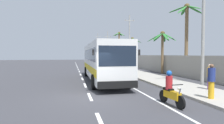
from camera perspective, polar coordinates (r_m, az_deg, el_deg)
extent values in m
plane|color=#3A3A3F|center=(10.78, -6.80, -10.50)|extent=(160.00, 160.00, 0.00)
cube|color=#A8A399|center=(22.02, 8.63, -3.79)|extent=(3.20, 90.00, 0.14)
cube|color=white|center=(6.95, -3.58, -17.73)|extent=(0.16, 2.00, 0.01)
cube|color=white|center=(10.76, -6.79, -10.50)|extent=(0.16, 2.00, 0.01)
cube|color=white|center=(14.67, -8.25, -7.08)|extent=(0.16, 2.00, 0.01)
cube|color=white|center=(18.62, -9.08, -5.10)|extent=(0.16, 2.00, 0.01)
cube|color=white|center=(22.59, -9.62, -3.81)|extent=(0.16, 2.00, 0.01)
cube|color=white|center=(26.56, -10.00, -2.91)|extent=(0.16, 2.00, 0.01)
cube|color=white|center=(30.54, -10.28, -2.24)|extent=(0.16, 2.00, 0.01)
cube|color=white|center=(34.52, -10.49, -1.73)|extent=(0.16, 2.00, 0.01)
cube|color=white|center=(38.51, -10.66, -1.32)|extent=(0.16, 2.00, 0.01)
cube|color=white|center=(42.50, -10.80, -0.99)|extent=(0.16, 2.00, 0.01)
cube|color=white|center=(46.49, -10.91, -0.72)|extent=(0.16, 2.00, 0.01)
cube|color=white|center=(50.48, -11.01, -0.49)|extent=(0.16, 2.00, 0.01)
cube|color=white|center=(54.47, -11.09, -0.29)|extent=(0.16, 2.00, 0.01)
cube|color=white|center=(58.46, -11.16, -0.12)|extent=(0.16, 2.00, 0.01)
cube|color=white|center=(25.93, -2.64, -3.00)|extent=(0.14, 70.00, 0.01)
cube|color=#9E998E|center=(27.09, 13.17, -0.41)|extent=(0.24, 60.00, 2.30)
cube|color=white|center=(17.06, -3.02, 0.51)|extent=(2.59, 12.27, 2.94)
cube|color=#192333|center=(17.25, -3.13, 2.23)|extent=(2.61, 11.29, 0.94)
cube|color=#192333|center=(11.07, 1.72, 1.85)|extent=(2.30, 0.12, 1.23)
cube|color=yellow|center=(17.09, -3.02, -1.71)|extent=(2.63, 12.02, 0.53)
cube|color=black|center=(11.13, 1.82, -6.99)|extent=(2.45, 0.18, 0.44)
cube|color=#B7B7B7|center=(18.59, -3.75, 5.61)|extent=(1.39, 2.71, 0.28)
cube|color=black|center=(11.68, 8.33, 2.93)|extent=(0.12, 0.08, 0.36)
cube|color=black|center=(11.04, -5.78, 2.98)|extent=(0.12, 0.08, 0.36)
cylinder|color=black|center=(13.26, 5.08, -5.81)|extent=(0.33, 1.04, 1.04)
cylinder|color=black|center=(12.77, -5.56, -6.12)|extent=(0.33, 1.04, 1.04)
cylinder|color=black|center=(20.96, -1.22, -2.83)|extent=(0.33, 1.04, 1.04)
cylinder|color=black|center=(20.66, -7.92, -2.93)|extent=(0.33, 1.04, 1.04)
cylinder|color=black|center=(8.76, 20.21, -11.60)|extent=(0.14, 0.61, 0.60)
cylinder|color=black|center=(9.87, 15.49, -9.98)|extent=(0.16, 0.61, 0.60)
cube|color=gold|center=(9.22, 17.89, -9.48)|extent=(0.31, 1.11, 0.36)
cube|color=black|center=(9.43, 16.89, -7.97)|extent=(0.28, 0.61, 0.12)
cylinder|color=gray|center=(8.79, 19.77, -9.54)|extent=(0.08, 0.32, 0.67)
cylinder|color=black|center=(8.79, 19.43, -6.62)|extent=(0.56, 0.08, 0.04)
sphere|color=#EAEACC|center=(8.72, 19.87, -7.63)|extent=(0.14, 0.14, 0.14)
cylinder|color=red|center=(9.33, 17.08, -6.07)|extent=(0.32, 0.32, 0.64)
sphere|color=blue|center=(9.28, 17.11, -3.31)|extent=(0.26, 0.26, 0.26)
cylinder|color=black|center=(25.59, -1.27, -2.41)|extent=(0.15, 0.61, 0.60)
cylinder|color=black|center=(26.90, -2.03, -2.18)|extent=(0.17, 0.61, 0.60)
cube|color=gold|center=(26.18, -1.63, -1.82)|extent=(0.32, 1.12, 0.36)
cube|color=black|center=(26.46, -1.80, -1.34)|extent=(0.29, 0.62, 0.12)
cylinder|color=gray|center=(25.68, -1.34, -1.72)|extent=(0.08, 0.32, 0.67)
cylinder|color=black|center=(25.75, -1.40, -0.73)|extent=(0.56, 0.08, 0.04)
sphere|color=#EAEACC|center=(25.64, -1.33, -1.05)|extent=(0.14, 0.14, 0.14)
cylinder|color=#2D7A47|center=(26.39, -1.77, -0.59)|extent=(0.32, 0.32, 0.70)
sphere|color=red|center=(26.37, -1.78, 0.44)|extent=(0.26, 0.26, 0.26)
cylinder|color=gold|center=(10.83, 28.11, -7.58)|extent=(0.28, 0.28, 0.88)
cylinder|color=navy|center=(10.72, 28.19, -3.44)|extent=(0.36, 0.36, 0.69)
sphere|color=brown|center=(10.69, 28.23, -1.10)|extent=(0.21, 0.21, 0.21)
cylinder|color=#2D7A47|center=(31.71, 3.74, -1.06)|extent=(0.28, 0.28, 0.82)
cylinder|color=red|center=(31.67, 3.75, 0.26)|extent=(0.36, 0.36, 0.65)
sphere|color=brown|center=(31.66, 3.75, 1.02)|extent=(0.22, 0.22, 0.22)
cylinder|color=#75388E|center=(13.54, 27.79, -5.82)|extent=(0.28, 0.28, 0.79)
cylinder|color=gold|center=(13.46, 27.85, -2.81)|extent=(0.36, 0.36, 0.63)
sphere|color=beige|center=(13.43, 27.88, -1.04)|extent=(0.23, 0.23, 0.23)
cylinder|color=#9E9E99|center=(15.82, 26.16, 8.92)|extent=(0.24, 0.24, 8.55)
cylinder|color=#9E9E99|center=(32.87, 5.37, 6.20)|extent=(0.24, 0.24, 9.30)
cube|color=#9E9E99|center=(33.33, 5.39, 12.54)|extent=(1.81, 0.12, 0.12)
cylinder|color=#4C4742|center=(33.15, 4.17, 12.81)|extent=(0.08, 0.08, 0.16)
cylinder|color=#4C4742|center=(33.58, 6.60, 12.66)|extent=(0.08, 0.08, 0.16)
cylinder|color=#9E9E99|center=(51.16, -1.35, 4.50)|extent=(0.24, 0.24, 8.77)
cube|color=#9E9E99|center=(51.35, -1.35, 7.73)|extent=(1.92, 0.12, 0.12)
cylinder|color=#4C4742|center=(51.23, -2.20, 7.88)|extent=(0.08, 0.08, 0.16)
cylinder|color=#4C4742|center=(51.51, -0.50, 7.85)|extent=(0.08, 0.08, 0.16)
cylinder|color=#9E9E99|center=(69.84, -4.38, 4.57)|extent=(0.24, 0.24, 10.43)
cube|color=#9E9E99|center=(70.11, -4.39, 7.80)|extent=(2.18, 0.12, 0.12)
cylinder|color=#4C4742|center=(70.01, -5.10, 7.90)|extent=(0.08, 0.08, 0.16)
cylinder|color=#4C4742|center=(70.25, -3.68, 7.89)|extent=(0.08, 0.08, 0.16)
cylinder|color=brown|center=(35.38, 6.25, 2.74)|extent=(0.33, 0.33, 5.37)
ellipsoid|color=#337F33|center=(35.80, 7.64, 6.52)|extent=(1.88, 0.41, 0.94)
ellipsoid|color=#337F33|center=(36.44, 6.52, 6.67)|extent=(1.24, 1.89, 0.67)
ellipsoid|color=#337F33|center=(35.79, 4.91, 6.48)|extent=(1.67, 1.42, 1.01)
ellipsoid|color=#337F33|center=(34.68, 5.59, 6.62)|extent=(1.56, 1.56, 1.00)
ellipsoid|color=#337F33|center=(34.69, 7.08, 6.80)|extent=(0.79, 1.96, 0.79)
sphere|color=brown|center=(35.51, 6.26, 7.16)|extent=(0.56, 0.56, 0.56)
cylinder|color=brown|center=(24.26, 15.18, 2.48)|extent=(0.33, 0.33, 5.01)
ellipsoid|color=#28702D|center=(24.91, 17.16, 7.38)|extent=(2.04, 0.54, 1.04)
ellipsoid|color=#28702D|center=(25.32, 15.57, 7.24)|extent=(1.47, 1.82, 1.11)
ellipsoid|color=#28702D|center=(25.16, 13.89, 7.35)|extent=(0.68, 2.05, 1.05)
ellipsoid|color=#28702D|center=(24.37, 12.99, 7.37)|extent=(1.90, 1.20, 1.18)
ellipsoid|color=#28702D|center=(23.56, 13.93, 7.64)|extent=(1.91, 1.29, 1.10)
ellipsoid|color=#28702D|center=(23.50, 16.11, 7.47)|extent=(0.52, 1.95, 1.22)
ellipsoid|color=#28702D|center=(23.86, 17.13, 7.40)|extent=(1.26, 1.86, 1.21)
sphere|color=brown|center=(24.41, 15.24, 8.49)|extent=(0.56, 0.56, 0.56)
cylinder|color=brown|center=(21.15, 21.84, 5.67)|extent=(0.35, 0.35, 7.39)
ellipsoid|color=#337F33|center=(22.15, 24.02, 14.44)|extent=(1.89, 0.37, 0.84)
ellipsoid|color=#337F33|center=(22.54, 21.22, 14.46)|extent=(0.88, 1.96, 0.70)
ellipsoid|color=#337F33|center=(21.88, 19.44, 14.97)|extent=(1.61, 1.65, 0.62)
ellipsoid|color=#337F33|center=(20.89, 20.78, 14.85)|extent=(1.74, 1.11, 1.12)
ellipsoid|color=#337F33|center=(21.00, 23.80, 15.12)|extent=(0.69, 1.92, 0.85)
sphere|color=brown|center=(21.71, 21.99, 15.58)|extent=(0.56, 0.56, 0.56)
cylinder|color=brown|center=(38.82, 2.19, 3.76)|extent=(0.34, 0.34, 6.80)
ellipsoid|color=#3D893D|center=(39.27, 3.09, 8.43)|extent=(1.38, 0.52, 0.69)
ellipsoid|color=#3D893D|center=(39.64, 2.59, 8.43)|extent=(1.14, 1.30, 0.62)
ellipsoid|color=#3D893D|center=(39.46, 1.46, 8.43)|extent=(1.08, 1.32, 0.66)
ellipsoid|color=#3D893D|center=(38.98, 1.24, 8.46)|extent=(1.38, 0.56, 0.72)
ellipsoid|color=#3D893D|center=(38.41, 1.81, 8.72)|extent=(1.11, 1.35, 0.50)
ellipsoid|color=#3D893D|center=(38.66, 2.97, 8.51)|extent=(1.13, 1.26, 0.72)
sphere|color=brown|center=(39.06, 2.19, 8.82)|extent=(0.56, 0.56, 0.56)
cylinder|color=brown|center=(47.62, -1.13, 2.68)|extent=(0.26, 0.26, 5.47)
ellipsoid|color=#28702D|center=(47.79, -0.12, 5.68)|extent=(1.76, 0.52, 0.77)
ellipsoid|color=#28702D|center=(48.56, -1.01, 5.68)|extent=(0.88, 1.78, 0.69)
ellipsoid|color=#28702D|center=(48.13, -2.02, 5.71)|extent=(1.57, 1.41, 0.69)
ellipsoid|color=#28702D|center=(47.04, -1.68, 5.63)|extent=(1.43, 1.43, 0.94)
ellipsoid|color=#28702D|center=(47.00, -0.66, 5.63)|extent=(0.83, 1.69, 0.95)
sphere|color=brown|center=(47.72, -1.13, 6.02)|extent=(0.56, 0.56, 0.56)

